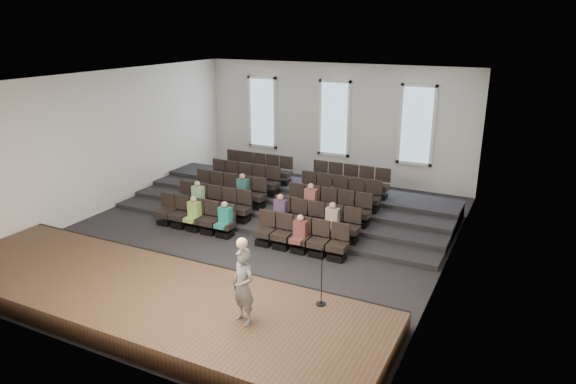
{
  "coord_description": "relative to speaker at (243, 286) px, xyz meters",
  "views": [
    {
      "loc": [
        7.85,
        -13.37,
        6.51
      ],
      "look_at": [
        0.99,
        0.5,
        1.44
      ],
      "focal_mm": 32.0,
      "sensor_mm": 36.0,
      "label": 1
    }
  ],
  "objects": [
    {
      "name": "audience",
      "position": [
        -2.8,
        5.58,
        -0.52
      ],
      "size": [
        5.45,
        2.64,
        1.1
      ],
      "color": "#85B94A",
      "rests_on": "seating_rows"
    },
    {
      "name": "risers",
      "position": [
        -2.8,
        8.43,
        -1.14
      ],
      "size": [
        11.8,
        4.8,
        0.6
      ],
      "color": "black",
      "rests_on": "ground"
    },
    {
      "name": "stage",
      "position": [
        -2.8,
        0.16,
        -1.08
      ],
      "size": [
        11.8,
        3.6,
        0.5
      ],
      "primitive_type": "cube",
      "color": "#472D1E",
      "rests_on": "ground"
    },
    {
      "name": "speaker",
      "position": [
        0.0,
        0.0,
        0.0
      ],
      "size": [
        0.71,
        0.59,
        1.66
      ],
      "primitive_type": "imported",
      "rotation": [
        0.0,
        0.0,
        -0.37
      ],
      "color": "#64605E",
      "rests_on": "stage"
    },
    {
      "name": "wall_right",
      "position": [
        3.22,
        5.26,
        1.17
      ],
      "size": [
        0.04,
        14.0,
        5.0
      ],
      "primitive_type": "cube",
      "color": "silver",
      "rests_on": "ground"
    },
    {
      "name": "stage_lip",
      "position": [
        -2.8,
        1.93,
        -1.08
      ],
      "size": [
        11.8,
        0.06,
        0.52
      ],
      "primitive_type": "cube",
      "color": "black",
      "rests_on": "ground"
    },
    {
      "name": "wall_back",
      "position": [
        -2.8,
        12.28,
        1.17
      ],
      "size": [
        12.0,
        0.04,
        5.0
      ],
      "primitive_type": "cube",
      "color": "silver",
      "rests_on": "ground"
    },
    {
      "name": "wall_front",
      "position": [
        -2.8,
        -1.76,
        1.17
      ],
      "size": [
        12.0,
        0.04,
        5.0
      ],
      "primitive_type": "cube",
      "color": "silver",
      "rests_on": "ground"
    },
    {
      "name": "mic_stand",
      "position": [
        1.2,
        1.36,
        -0.42
      ],
      "size": [
        0.23,
        0.23,
        1.38
      ],
      "color": "black",
      "rests_on": "stage"
    },
    {
      "name": "ceiling",
      "position": [
        -2.8,
        5.26,
        3.68
      ],
      "size": [
        12.0,
        14.0,
        0.02
      ],
      "primitive_type": "cube",
      "color": "white",
      "rests_on": "ground"
    },
    {
      "name": "ground",
      "position": [
        -2.8,
        5.26,
        -1.33
      ],
      "size": [
        14.0,
        14.0,
        0.0
      ],
      "primitive_type": "plane",
      "color": "black",
      "rests_on": "ground"
    },
    {
      "name": "wall_left",
      "position": [
        -8.82,
        5.26,
        1.17
      ],
      "size": [
        0.04,
        14.0,
        5.0
      ],
      "primitive_type": "cube",
      "color": "silver",
      "rests_on": "ground"
    },
    {
      "name": "seating_rows",
      "position": [
        -2.8,
        6.8,
        -0.65
      ],
      "size": [
        6.8,
        4.7,
        1.67
      ],
      "color": "black",
      "rests_on": "ground"
    },
    {
      "name": "windows",
      "position": [
        -2.8,
        12.22,
        1.37
      ],
      "size": [
        8.44,
        0.1,
        3.24
      ],
      "color": "white",
      "rests_on": "wall_back"
    }
  ]
}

